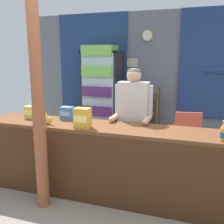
% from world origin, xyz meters
% --- Properties ---
extents(ground_plane, '(7.87, 7.87, 0.00)m').
position_xyz_m(ground_plane, '(0.00, 1.21, 0.00)').
color(ground_plane, gray).
extents(back_wall_curtained, '(5.47, 0.22, 2.67)m').
position_xyz_m(back_wall_curtained, '(0.01, 3.07, 1.37)').
color(back_wall_curtained, slate).
rests_on(back_wall_curtained, ground).
extents(stall_counter, '(3.53, 0.56, 0.91)m').
position_xyz_m(stall_counter, '(-0.05, 0.27, 0.57)').
color(stall_counter, brown).
rests_on(stall_counter, ground).
extents(timber_post, '(0.16, 0.14, 2.46)m').
position_xyz_m(timber_post, '(-0.77, -0.07, 1.18)').
color(timber_post, '#995133').
rests_on(timber_post, ground).
extents(drink_fridge, '(0.75, 0.66, 1.96)m').
position_xyz_m(drink_fridge, '(-1.00, 2.55, 1.07)').
color(drink_fridge, '#232328').
rests_on(drink_fridge, ground).
extents(bottle_shelf_rack, '(0.48, 0.28, 1.13)m').
position_xyz_m(bottle_shelf_rack, '(-0.06, 2.73, 0.59)').
color(bottle_shelf_rack, brown).
rests_on(bottle_shelf_rack, ground).
extents(plastic_lawn_chair, '(0.51, 0.51, 0.86)m').
position_xyz_m(plastic_lawn_chair, '(0.77, 1.89, 0.49)').
color(plastic_lawn_chair, '#E5563D').
rests_on(plastic_lawn_chair, ground).
extents(shopkeeper, '(0.51, 0.42, 1.59)m').
position_xyz_m(shopkeeper, '(0.09, 0.83, 1.00)').
color(shopkeeper, '#28282D').
rests_on(shopkeeper, ground).
extents(soda_bottle_orange_soda, '(0.07, 0.07, 0.21)m').
position_xyz_m(soda_bottle_orange_soda, '(1.15, 0.20, 1.00)').
color(soda_bottle_orange_soda, orange).
rests_on(soda_bottle_orange_soda, stall_counter).
extents(snack_box_choco_powder, '(0.18, 0.13, 0.24)m').
position_xyz_m(snack_box_choco_powder, '(-0.38, 0.22, 1.03)').
color(snack_box_choco_powder, gold).
rests_on(snack_box_choco_powder, stall_counter).
extents(snack_box_biscuit, '(0.16, 0.13, 0.17)m').
position_xyz_m(snack_box_biscuit, '(-0.77, 0.56, 0.99)').
color(snack_box_biscuit, '#3D75B7').
rests_on(snack_box_biscuit, stall_counter).
extents(snack_box_instant_noodle, '(0.19, 0.13, 0.17)m').
position_xyz_m(snack_box_instant_noodle, '(-1.24, 0.46, 0.99)').
color(snack_box_instant_noodle, '#EAD14C').
rests_on(snack_box_instant_noodle, stall_counter).
extents(banana_bunch, '(0.26, 0.06, 0.16)m').
position_xyz_m(banana_bunch, '(-0.91, 0.24, 0.97)').
color(banana_bunch, '#DBCC42').
rests_on(banana_bunch, stall_counter).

